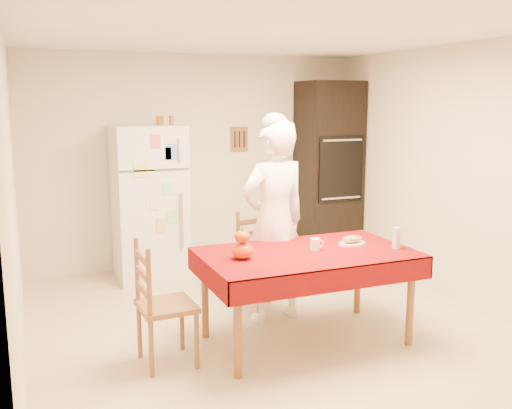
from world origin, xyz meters
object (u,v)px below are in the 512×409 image
coffee_mug (315,244)px  dining_table (307,260)px  wine_glass (396,238)px  seated_woman (274,222)px  refrigerator (149,203)px  pumpkin_lower (242,251)px  chair_left (158,300)px  chair_far (260,258)px  oven_cabinet (328,170)px  bread_plate (352,244)px

coffee_mug → dining_table: bearing=-176.2°
coffee_mug → wine_glass: size_ratio=0.57×
dining_table → wine_glass: (0.73, -0.19, 0.16)m
dining_table → seated_woman: 0.59m
refrigerator → pumpkin_lower: 2.26m
refrigerator → dining_table: bearing=-70.3°
pumpkin_lower → chair_left: bearing=177.1°
chair_left → wine_glass: bearing=-98.9°
seated_woman → chair_far: bearing=-94.9°
chair_left → coffee_mug: chair_left is taller
refrigerator → oven_cabinet: size_ratio=0.77×
dining_table → pumpkin_lower: size_ratio=10.07×
wine_glass → coffee_mug: bearing=163.7°
seated_woman → coffee_mug: 0.56m
seated_woman → oven_cabinet: bearing=-140.4°
chair_left → refrigerator: bearing=-13.0°
wine_glass → bread_plate: bearing=138.9°
chair_far → chair_left: 1.39m
oven_cabinet → dining_table: bearing=-122.8°
refrigerator → chair_far: bearing=-62.6°
refrigerator → wine_glass: refrigerator is taller
pumpkin_lower → oven_cabinet: bearing=48.4°
refrigerator → seated_woman: size_ratio=0.94×
dining_table → chair_far: chair_far is taller
refrigerator → seated_woman: bearing=-65.8°
coffee_mug → pumpkin_lower: (-0.63, -0.01, 0.01)m
chair_left → wine_glass: 1.98m
chair_left → coffee_mug: (1.29, -0.03, 0.30)m
dining_table → chair_left: size_ratio=1.79×
oven_cabinet → coffee_mug: bearing=-121.5°
seated_woman → refrigerator: bearing=-75.0°
dining_table → chair_far: size_ratio=1.79×
seated_woman → wine_glass: size_ratio=10.23×
bread_plate → seated_woman: bearing=135.1°
refrigerator → coffee_mug: bearing=-68.5°
dining_table → bread_plate: (0.46, 0.05, 0.08)m
bread_plate → chair_left: bearing=-179.2°
refrigerator → bread_plate: refrigerator is taller
dining_table → coffee_mug: (0.08, 0.01, 0.12)m
pumpkin_lower → bread_plate: pumpkin_lower is taller
chair_far → wine_glass: chair_far is taller
chair_left → coffee_mug: bearing=-93.6°
dining_table → wine_glass: bearing=-14.3°
chair_far → refrigerator: bearing=104.5°
coffee_mug → chair_left: bearing=178.9°
seated_woman → coffee_mug: seated_woman is taller
chair_far → seated_woman: (0.02, -0.27, 0.39)m
seated_woman → bread_plate: size_ratio=7.50×
chair_far → pumpkin_lower: (-0.49, -0.82, 0.32)m
wine_glass → refrigerator: bearing=122.2°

